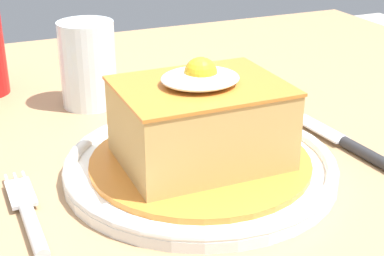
{
  "coord_description": "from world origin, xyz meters",
  "views": [
    {
      "loc": [
        -0.13,
        -0.57,
        1.02
      ],
      "look_at": [
        0.07,
        -0.1,
        0.79
      ],
      "focal_mm": 54.59,
      "sensor_mm": 36.0,
      "label": 1
    }
  ],
  "objects_px": {
    "drinking_glass": "(88,70)",
    "fork": "(29,217)",
    "knife": "(353,146)",
    "main_plate": "(200,165)"
  },
  "relations": [
    {
      "from": "knife",
      "to": "drinking_glass",
      "type": "distance_m",
      "value": 0.33
    },
    {
      "from": "fork",
      "to": "main_plate",
      "type": "bearing_deg",
      "value": 8.19
    },
    {
      "from": "knife",
      "to": "drinking_glass",
      "type": "bearing_deg",
      "value": 132.18
    },
    {
      "from": "main_plate",
      "to": "drinking_glass",
      "type": "bearing_deg",
      "value": 103.22
    },
    {
      "from": "drinking_glass",
      "to": "main_plate",
      "type": "bearing_deg",
      "value": -76.78
    },
    {
      "from": "knife",
      "to": "drinking_glass",
      "type": "relative_size",
      "value": 1.58
    },
    {
      "from": "knife",
      "to": "fork",
      "type": "bearing_deg",
      "value": -179.18
    },
    {
      "from": "drinking_glass",
      "to": "fork",
      "type": "bearing_deg",
      "value": -114.99
    },
    {
      "from": "main_plate",
      "to": "fork",
      "type": "height_order",
      "value": "main_plate"
    },
    {
      "from": "fork",
      "to": "knife",
      "type": "xyz_separation_m",
      "value": [
        0.33,
        0.0,
        0.0
      ]
    }
  ]
}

